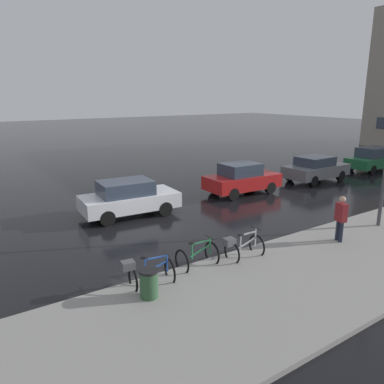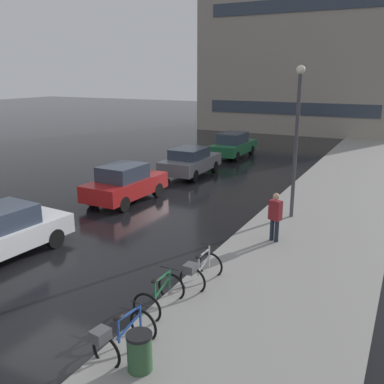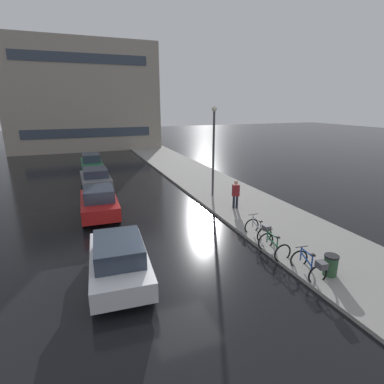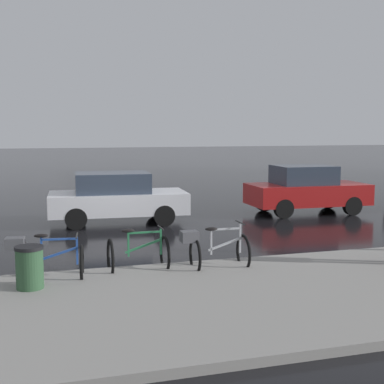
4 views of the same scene
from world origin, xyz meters
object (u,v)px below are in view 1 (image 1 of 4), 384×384
object	(u,v)px
bicycle_nearest	(147,272)
car_grey	(316,168)
bicycle_third	(241,247)
trash_bin	(149,286)
car_white	(129,198)
pedestrian	(341,218)
bicycle_second	(197,257)
car_red	(242,179)
car_green	(374,159)

from	to	relation	value
bicycle_nearest	car_grey	world-z (taller)	car_grey
bicycle_third	trash_bin	size ratio (longest dim) A/B	1.53
bicycle_nearest	car_white	size ratio (longest dim) A/B	0.34
bicycle_nearest	pedestrian	size ratio (longest dim) A/B	0.82
bicycle_second	car_grey	distance (m)	14.10
car_red	pedestrian	size ratio (longest dim) A/B	2.31
bicycle_second	car_red	world-z (taller)	car_red
car_grey	car_green	world-z (taller)	car_green
bicycle_third	car_green	xyz separation A→B (m)	(-6.08, 17.38, 0.33)
car_green	trash_bin	distance (m)	21.96
car_red	pedestrian	bearing A→B (deg)	-14.02
bicycle_third	car_red	bearing A→B (deg)	138.91
car_white	car_red	world-z (taller)	car_red
bicycle_third	pedestrian	world-z (taller)	pedestrian
car_grey	pedestrian	distance (m)	10.35
car_grey	car_white	bearing A→B (deg)	-90.65
car_green	car_grey	bearing A→B (deg)	-90.95
bicycle_second	bicycle_third	xyz separation A→B (m)	(0.31, 1.48, 0.08)
bicycle_third	car_white	xyz separation A→B (m)	(-6.32, -1.00, 0.31)
car_red	trash_bin	bearing A→B (deg)	-52.82
car_green	bicycle_third	bearing A→B (deg)	-70.73
car_green	bicycle_nearest	bearing A→B (deg)	-73.90
car_white	car_red	bearing A→B (deg)	90.84
bicycle_nearest	car_green	bearing A→B (deg)	106.10
bicycle_third	bicycle_nearest	bearing A→B (deg)	-91.81
bicycle_nearest	trash_bin	bearing A→B (deg)	-21.93
car_red	car_green	world-z (taller)	car_red
car_white	pedestrian	world-z (taller)	pedestrian
bicycle_nearest	pedestrian	bearing A→B (deg)	82.08
bicycle_nearest	car_red	world-z (taller)	car_red
bicycle_second	pedestrian	world-z (taller)	pedestrian
bicycle_nearest	trash_bin	distance (m)	0.68
car_white	car_green	xyz separation A→B (m)	(0.24, 18.38, 0.02)
car_grey	pedestrian	world-z (taller)	pedestrian
bicycle_nearest	car_white	distance (m)	6.63
bicycle_second	trash_bin	xyz separation A→B (m)	(0.84, -2.08, 0.03)
bicycle_second	bicycle_third	world-z (taller)	bicycle_third
pedestrian	car_white	bearing A→B (deg)	-146.45
bicycle_third	car_white	distance (m)	6.40
trash_bin	pedestrian	bearing A→B (deg)	87.24
car_green	bicycle_second	bearing A→B (deg)	-73.01
bicycle_second	car_grey	world-z (taller)	car_grey
car_white	car_green	world-z (taller)	car_green
car_white	car_green	bearing A→B (deg)	89.25
car_red	bicycle_third	bearing A→B (deg)	-41.09
car_white	pedestrian	xyz separation A→B (m)	(7.20, 4.77, 0.20)
bicycle_second	car_green	xyz separation A→B (m)	(-5.76, 18.86, 0.41)
bicycle_nearest	bicycle_second	xyz separation A→B (m)	(-0.21, 1.82, -0.08)
car_green	trash_bin	xyz separation A→B (m)	(6.60, -20.94, -0.37)
bicycle_second	car_white	world-z (taller)	car_white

